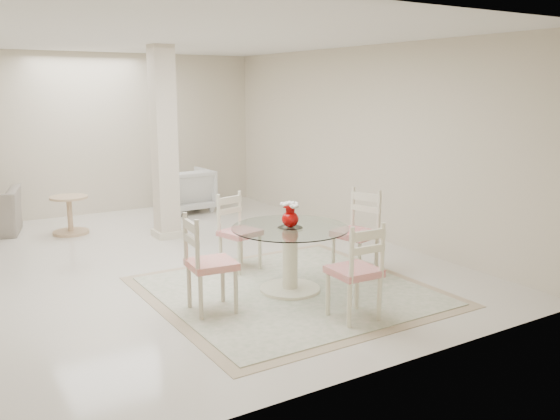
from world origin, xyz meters
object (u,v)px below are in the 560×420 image
dining_table (290,259)px  side_table (70,216)px  armchair_white (186,190)px  dining_chair_west (204,257)px  dining_chair_east (359,226)px  dining_chair_south (359,265)px  dining_chair_north (236,226)px  column (164,144)px  red_vase (290,214)px

dining_table → side_table: dining_table is taller
armchair_white → dining_chair_west: bearing=66.8°
dining_chair_east → dining_chair_south: (-0.93, -1.12, -0.03)m
dining_chair_south → dining_table: bearing=-83.0°
dining_chair_north → dining_chair_west: size_ratio=0.94×
dining_table → dining_chair_east: size_ratio=1.12×
column → dining_chair_south: size_ratio=2.60×
dining_table → red_vase: size_ratio=4.50×
column → dining_table: bearing=-85.7°
dining_table → dining_chair_east: bearing=6.2°
column → dining_table: size_ratio=2.21×
side_table → dining_chair_north: bearing=-65.9°
dining_chair_east → armchair_white: bearing=166.8°
dining_chair_east → armchair_white: dining_chair_east is taller
column → dining_chair_east: bearing=-66.4°
column → dining_chair_north: 2.10m
dining_chair_west → side_table: size_ratio=1.89×
column → dining_chair_east: 3.18m
red_vase → armchair_white: size_ratio=0.33×
dining_chair_west → dining_table: bearing=-79.7°
dining_table → dining_chair_south: bearing=-85.1°
side_table → dining_chair_east: bearing=-57.4°
column → dining_chair_east: column is taller
red_vase → side_table: red_vase is taller
red_vase → dining_chair_north: 1.06m
dining_table → dining_chair_north: dining_chair_north is taller
column → red_vase: (0.22, -2.94, -0.51)m
column → red_vase: size_ratio=9.96×
red_vase → dining_chair_west: 1.06m
dining_table → side_table: (-1.38, 3.85, -0.10)m
dining_table → armchair_white: 4.53m
dining_table → armchair_white: size_ratio=1.49×
red_vase → armchair_white: bearing=80.7°
dining_chair_south → side_table: 5.09m
dining_chair_south → dining_chair_north: bearing=-82.5°
armchair_white → dining_chair_south: bearing=81.0°
dining_chair_south → armchair_white: 5.52m
column → side_table: bearing=141.6°
dining_table → dining_chair_north: 1.03m
dining_table → dining_chair_south: size_ratio=1.18×
column → dining_chair_north: (0.12, -1.93, -0.82)m
column → dining_chair_south: (0.31, -3.95, -0.80)m
dining_table → red_vase: bearing=-18.4°
dining_chair_east → side_table: bearing=-164.3°
column → dining_chair_west: (-0.79, -3.02, -0.79)m
column → red_vase: bearing=-85.6°
red_vase → dining_table: bearing=161.6°
dining_chair_north → armchair_white: 3.56m
dining_table → red_vase: red_vase is taller
column → dining_chair_south: 4.04m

